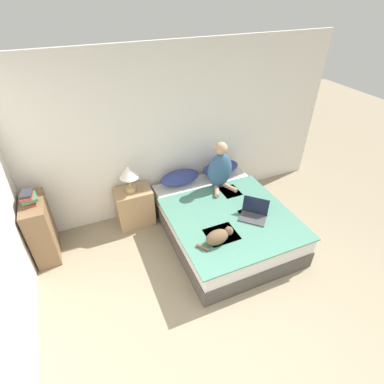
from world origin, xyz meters
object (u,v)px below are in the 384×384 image
Objects in this scene: bed at (224,223)px; person_sitting at (220,169)px; table_lamp at (129,174)px; book_stack_top at (28,198)px; bookshelf at (41,229)px; laptop_open at (254,214)px; nightstand at (135,207)px; cat_tabby at (218,237)px; pillow_far at (220,168)px; pillow_near at (180,177)px.

bed is 0.81m from person_sitting.
table_lamp is 1.30m from book_stack_top.
table_lamp is 1.38m from bookshelf.
book_stack_top is at bearing -154.59° from laptop_open.
book_stack_top is (-1.30, -0.17, 0.67)m from nightstand.
cat_tabby is 1.58m from table_lamp.
pillow_far is at bearing 1.16° from table_lamp.
bookshelf is (-1.29, -0.17, -0.46)m from table_lamp.
book_stack_top reaches higher than pillow_far.
pillow_near is 1.41× the size of laptop_open.
person_sitting is 1.24× the size of nightstand.
pillow_near is at bearing 150.54° from person_sitting.
cat_tabby is at bearing -61.14° from table_lamp.
pillow_near is 0.84m from table_lamp.
pillow_near is at bearing 163.52° from laptop_open.
person_sitting is (0.18, 0.55, 0.57)m from bed.
laptop_open is 1.81m from nightstand.
table_lamp reaches higher than bed.
pillow_far is 1.52m from nightstand.
table_lamp reaches higher than pillow_near.
laptop_open is 1.86× the size of book_stack_top.
person_sitting is 1.52× the size of cat_tabby.
pillow_near reaches higher than bed.
nightstand is (-1.40, 1.12, -0.25)m from laptop_open.
person_sitting is 3.14× the size of book_stack_top.
bed is at bearing 47.06° from cat_tabby.
table_lamp reaches higher than pillow_far.
pillow_near is 0.71× the size of bookshelf.
cat_tabby is at bearing -30.29° from book_stack_top.
pillow_far is 1.41× the size of laptop_open.
bookshelf is at bearing -154.65° from laptop_open.
pillow_far reaches higher than bed.
cat_tabby is 2.06× the size of book_stack_top.
laptop_open reaches higher than pillow_near.
person_sitting is at bearing -120.50° from pillow_far.
bed is 2.62m from book_stack_top.
person_sitting is 0.89m from laptop_open.
book_stack_top is at bearing -172.70° from nightstand.
bookshelf is (-2.79, -0.20, -0.17)m from pillow_far.
pillow_far is at bearing 130.44° from laptop_open.
table_lamp is at bearing 7.42° from book_stack_top.
nightstand is at bearing 168.24° from person_sitting.
table_lamp is (-1.41, 1.12, 0.35)m from laptop_open.
pillow_near is at bearing 180.00° from pillow_far.
bed is 2.26× the size of bookshelf.
table_lamp reaches higher than bookshelf.
laptop_open is at bearing 13.20° from cat_tabby.
pillow_near is 0.83m from nightstand.
bookshelf is 3.72× the size of book_stack_top.
nightstand is at bearing -177.67° from pillow_near.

